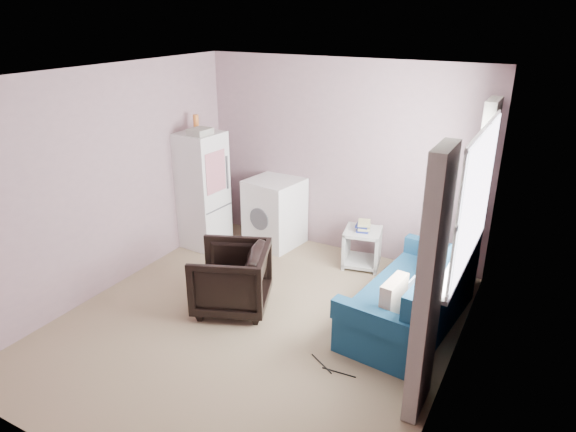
# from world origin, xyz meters

# --- Properties ---
(room) EXTENTS (3.84, 4.24, 2.54)m
(room) POSITION_xyz_m (0.02, 0.01, 1.25)
(room) COLOR #957F62
(room) RESTS_ON ground
(armchair) EXTENTS (0.95, 0.98, 0.78)m
(armchair) POSITION_xyz_m (-0.40, 0.15, 0.39)
(armchair) COLOR black
(armchair) RESTS_ON ground
(fridge) EXTENTS (0.59, 0.57, 1.78)m
(fridge) POSITION_xyz_m (-1.64, 1.32, 0.80)
(fridge) COLOR silver
(fridge) RESTS_ON ground
(washing_machine) EXTENTS (0.74, 0.74, 0.92)m
(washing_machine) POSITION_xyz_m (-0.81, 1.81, 0.48)
(washing_machine) COLOR silver
(washing_machine) RESTS_ON ground
(side_table) EXTENTS (0.52, 0.52, 0.60)m
(side_table) POSITION_xyz_m (0.49, 1.75, 0.28)
(side_table) COLOR #B0B2AE
(side_table) RESTS_ON ground
(sofa) EXTENTS (1.02, 1.90, 0.81)m
(sofa) POSITION_xyz_m (1.43, 0.76, 0.30)
(sofa) COLOR navy
(sofa) RESTS_ON ground
(window_dressing) EXTENTS (0.17, 2.62, 2.18)m
(window_dressing) POSITION_xyz_m (1.78, 0.70, 1.11)
(window_dressing) COLOR white
(window_dressing) RESTS_ON ground
(floor_cables) EXTENTS (0.49, 0.18, 0.01)m
(floor_cables) POSITION_xyz_m (0.97, -0.29, 0.01)
(floor_cables) COLOR black
(floor_cables) RESTS_ON ground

